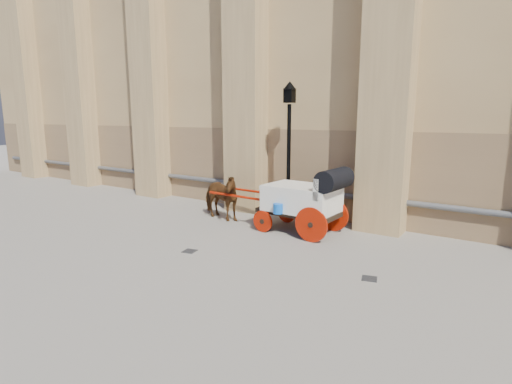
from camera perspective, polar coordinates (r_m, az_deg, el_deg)
The scene contains 6 objects.
ground at distance 11.67m, azimuth -7.66°, elevation -6.53°, with size 90.00×90.00×0.00m, color slate.
horse at distance 13.51m, azimuth -5.25°, elevation -0.63°, with size 0.85×1.87×1.58m, color brown.
carriage at distance 11.89m, azimuth 7.16°, elevation -0.78°, with size 4.65×1.67×2.01m.
street_lamp at distance 13.19m, azimuth 4.70°, elevation 6.31°, with size 0.43×0.43×4.55m.
drain_grate_near at distance 10.61m, azimuth -9.46°, elevation -8.32°, with size 0.32×0.32×0.01m, color black.
drain_grate_far at distance 9.14m, azimuth 15.90°, elevation -11.80°, with size 0.32×0.32×0.01m, color black.
Camera 1 is at (7.44, -8.30, 3.46)m, focal length 28.00 mm.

